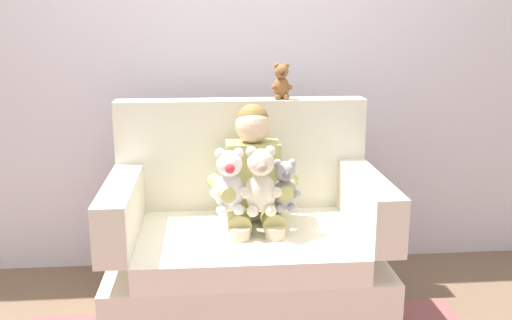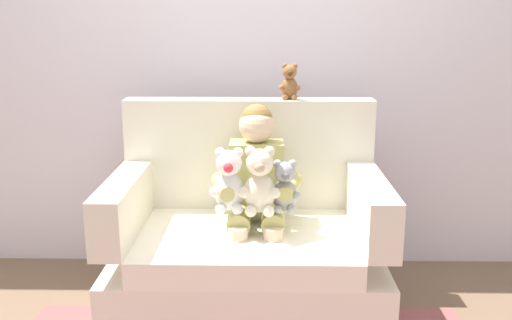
% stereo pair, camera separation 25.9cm
% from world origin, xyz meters
% --- Properties ---
extents(ground_plane, '(8.00, 8.00, 0.00)m').
position_xyz_m(ground_plane, '(0.00, 0.00, 0.00)').
color(ground_plane, brown).
extents(back_wall, '(6.00, 0.10, 2.60)m').
position_xyz_m(back_wall, '(0.00, 0.74, 1.30)').
color(back_wall, silver).
rests_on(back_wall, ground).
extents(armchair, '(1.29, 0.84, 1.04)m').
position_xyz_m(armchair, '(0.00, 0.04, 0.34)').
color(armchair, silver).
rests_on(armchair, ground).
extents(seated_child, '(0.45, 0.39, 0.82)m').
position_xyz_m(seated_child, '(0.04, 0.06, 0.68)').
color(seated_child, tan).
rests_on(seated_child, armchair).
extents(plush_grey, '(0.15, 0.12, 0.25)m').
position_xyz_m(plush_grey, '(0.17, -0.06, 0.70)').
color(plush_grey, '#9E9EA3').
rests_on(plush_grey, armchair).
extents(plush_white, '(0.18, 0.15, 0.30)m').
position_xyz_m(plush_white, '(-0.08, -0.07, 0.72)').
color(plush_white, white).
rests_on(plush_white, armchair).
extents(plush_cream, '(0.19, 0.15, 0.32)m').
position_xyz_m(plush_cream, '(0.06, -0.09, 0.73)').
color(plush_cream, silver).
rests_on(plush_cream, armchair).
extents(plush_brown_on_backrest, '(0.11, 0.09, 0.19)m').
position_xyz_m(plush_brown_on_backrest, '(0.21, 0.34, 1.13)').
color(plush_brown_on_backrest, brown).
rests_on(plush_brown_on_backrest, armchair).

